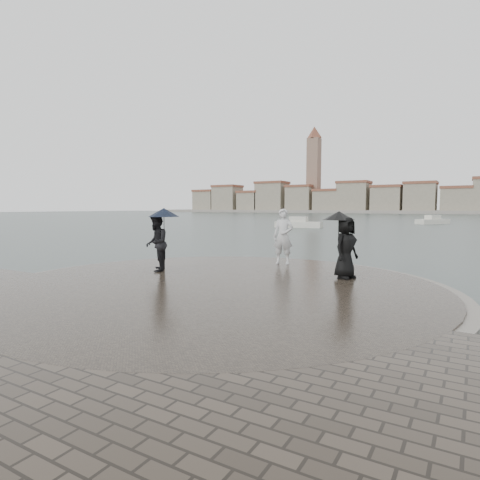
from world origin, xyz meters
The scene contains 8 objects.
ground centered at (0.00, 0.00, 0.00)m, with size 400.00×400.00×0.00m, color #2B3835.
kerb_ring centered at (0.00, 3.50, 0.16)m, with size 12.50×12.50×0.32m, color gray.
quay_tip centered at (0.00, 3.50, 0.18)m, with size 11.90×11.90×0.36m, color #2D261E.
statue centered at (0.03, 7.85, 1.37)m, with size 0.73×0.48×2.01m, color silver.
visitor_left centered at (-2.75, 4.27, 1.47)m, with size 1.29×1.17×2.04m.
visitor_right centered at (2.77, 6.07, 1.44)m, with size 1.13×1.07×1.95m.
far_skyline centered at (-6.29, 160.71, 5.61)m, with size 260.00×20.00×37.00m.
boats centered at (-5.62, 48.72, 0.38)m, with size 17.88×22.92×1.50m.
Camera 1 is at (6.00, -5.46, 2.43)m, focal length 30.00 mm.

